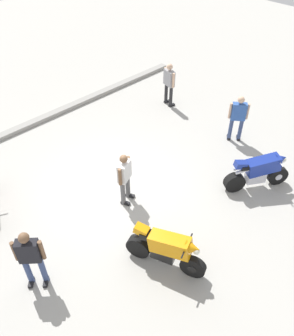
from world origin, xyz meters
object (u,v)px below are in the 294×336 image
motorcycle_blue_sportbike (259,171)px  person_in_white_shirt (125,176)px  person_in_gray_shirt (169,82)px  person_in_black_shirt (30,256)px  motorcycle_orange_sportbike (166,249)px  person_in_blue_shirt (238,116)px

motorcycle_blue_sportbike → person_in_white_shirt: (-3.08, 2.23, 0.30)m
person_in_gray_shirt → motorcycle_blue_sportbike: bearing=-94.2°
person_in_black_shirt → person_in_gray_shirt: bearing=154.1°
motorcycle_orange_sportbike → person_in_gray_shirt: (5.39, 4.98, 0.37)m
motorcycle_blue_sportbike → person_in_black_shirt: bearing=-163.4°
person_in_gray_shirt → person_in_white_shirt: size_ratio=1.06×
motorcycle_orange_sportbike → person_in_black_shirt: 2.94m
person_in_blue_shirt → person_in_black_shirt: person_in_black_shirt is taller
person_in_blue_shirt → person_in_gray_shirt: bearing=48.3°
person_in_blue_shirt → person_in_gray_shirt: size_ratio=0.98×
motorcycle_orange_sportbike → person_in_gray_shirt: 7.34m
person_in_black_shirt → person_in_white_shirt: bearing=141.0°
motorcycle_orange_sportbike → person_in_blue_shirt: (5.30, 1.80, 0.35)m
motorcycle_blue_sportbike → motorcycle_orange_sportbike: bearing=-148.2°
person_in_blue_shirt → person_in_white_shirt: 4.59m
person_in_gray_shirt → person_in_black_shirt: size_ratio=1.01×
person_in_blue_shirt → person_in_black_shirt: bearing=140.7°
motorcycle_blue_sportbike → person_in_white_shirt: bearing=175.9°
motorcycle_blue_sportbike → person_in_blue_shirt: (1.49, 1.81, 0.35)m
motorcycle_blue_sportbike → person_in_white_shirt: 3.81m
motorcycle_blue_sportbike → person_in_gray_shirt: person_in_gray_shirt is taller
person_in_gray_shirt → person_in_black_shirt: (-7.77, -3.29, -0.02)m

